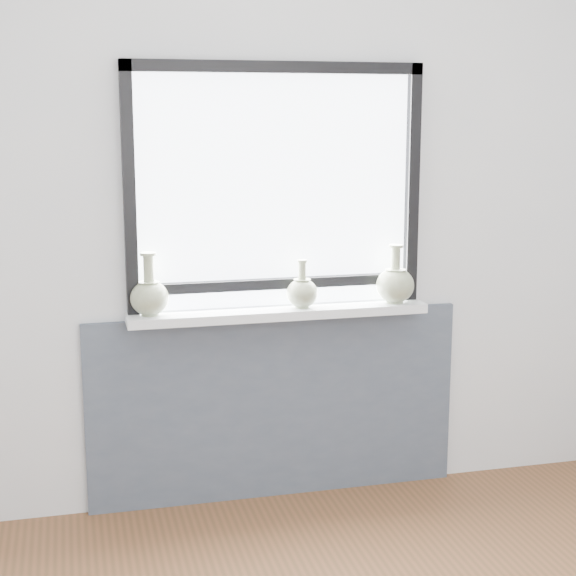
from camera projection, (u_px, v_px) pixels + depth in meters
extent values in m
cube|color=silver|center=(274.00, 214.00, 3.86)|extent=(3.60, 0.02, 2.60)
cube|color=#4B5362|center=(276.00, 406.00, 4.00)|extent=(1.70, 0.03, 0.86)
cube|color=white|center=(279.00, 313.00, 3.85)|extent=(1.32, 0.18, 0.04)
cube|color=black|center=(129.00, 190.00, 3.64)|extent=(0.05, 0.06, 1.05)
cube|color=black|center=(412.00, 184.00, 3.94)|extent=(0.05, 0.06, 1.05)
cube|color=black|center=(276.00, 67.00, 3.69)|extent=(1.30, 0.06, 0.05)
cube|color=black|center=(276.00, 283.00, 3.87)|extent=(1.20, 0.05, 0.04)
cube|color=white|center=(275.00, 192.00, 3.82)|extent=(1.20, 0.01, 1.00)
cylinder|color=#9FAA85|center=(150.00, 314.00, 3.71)|extent=(0.07, 0.07, 0.01)
ellipsoid|color=#9FAA85|center=(150.00, 298.00, 3.69)|extent=(0.16, 0.16, 0.15)
cone|color=#9FAA85|center=(149.00, 285.00, 3.68)|extent=(0.09, 0.09, 0.03)
cylinder|color=#9FAA85|center=(149.00, 271.00, 3.67)|extent=(0.04, 0.04, 0.13)
cylinder|color=#9FAA85|center=(148.00, 254.00, 3.65)|extent=(0.07, 0.07, 0.01)
cylinder|color=#9FAA85|center=(302.00, 307.00, 3.86)|extent=(0.06, 0.06, 0.01)
ellipsoid|color=#9FAA85|center=(302.00, 293.00, 3.85)|extent=(0.14, 0.14, 0.13)
cone|color=#9FAA85|center=(302.00, 282.00, 3.84)|extent=(0.08, 0.08, 0.03)
cylinder|color=#9FAA85|center=(302.00, 273.00, 3.83)|extent=(0.03, 0.03, 0.09)
cylinder|color=#9FAA85|center=(302.00, 261.00, 3.82)|extent=(0.04, 0.04, 0.01)
cylinder|color=#9FAA85|center=(395.00, 302.00, 3.96)|extent=(0.08, 0.08, 0.01)
ellipsoid|color=#9FAA85|center=(395.00, 285.00, 3.94)|extent=(0.17, 0.17, 0.16)
cone|color=#9FAA85|center=(395.00, 272.00, 3.93)|extent=(0.09, 0.09, 0.03)
cylinder|color=#9FAA85|center=(396.00, 260.00, 3.92)|extent=(0.04, 0.04, 0.12)
cylinder|color=#9FAA85|center=(396.00, 246.00, 3.91)|extent=(0.06, 0.06, 0.01)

